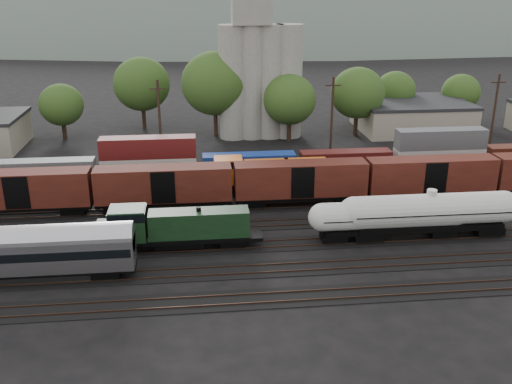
{
  "coord_description": "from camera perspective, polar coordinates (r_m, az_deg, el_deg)",
  "views": [
    {
      "loc": [
        -6.95,
        -55.27,
        24.52
      ],
      "look_at": [
        -0.87,
        2.0,
        3.0
      ],
      "focal_mm": 40.0,
      "sensor_mm": 36.0,
      "label": 1
    }
  ],
  "objects": [
    {
      "name": "orange_locomotive",
      "position": [
        69.35,
        0.68,
        1.89
      ],
      "size": [
        16.76,
        2.79,
        4.19
      ],
      "color": "black",
      "rests_on": "ground"
    },
    {
      "name": "ground",
      "position": [
        60.87,
        1.01,
        -3.27
      ],
      "size": [
        600.0,
        600.0,
        0.0
      ],
      "primitive_type": "plane",
      "color": "black"
    },
    {
      "name": "tank_car_b",
      "position": [
        59.27,
        16.98,
        -1.87
      ],
      "size": [
        18.57,
        3.32,
        4.87
      ],
      "color": "silver",
      "rests_on": "ground"
    },
    {
      "name": "industrial_sheds",
      "position": [
        94.14,
        2.42,
        6.98
      ],
      "size": [
        119.38,
        17.26,
        5.1
      ],
      "color": "#9E937F",
      "rests_on": "ground"
    },
    {
      "name": "green_locomotive",
      "position": [
        55.0,
        -8.6,
        -3.46
      ],
      "size": [
        15.88,
        2.8,
        4.2
      ],
      "color": "black",
      "rests_on": "ground"
    },
    {
      "name": "passenger_coach",
      "position": [
        52.8,
        -23.95,
        -5.4
      ],
      "size": [
        21.83,
        2.69,
        4.96
      ],
      "color": "silver",
      "rests_on": "ground"
    },
    {
      "name": "boxcar_string",
      "position": [
        64.07,
        -2.32,
        0.96
      ],
      "size": [
        153.6,
        2.9,
        4.2
      ],
      "color": "black",
      "rests_on": "ground"
    },
    {
      "name": "grain_silo",
      "position": [
        92.8,
        0.34,
        12.27
      ],
      "size": [
        13.4,
        5.0,
        29.0
      ],
      "color": "#99968C",
      "rests_on": "ground"
    },
    {
      "name": "tracks",
      "position": [
        60.85,
        1.01,
        -3.23
      ],
      "size": [
        180.0,
        33.2,
        0.2
      ],
      "color": "black",
      "rests_on": "ground"
    },
    {
      "name": "distant_hills",
      "position": [
        319.97,
        -0.47,
        12.39
      ],
      "size": [
        860.0,
        286.0,
        130.0
      ],
      "color": "#59665B",
      "rests_on": "ground"
    },
    {
      "name": "utility_poles",
      "position": [
        79.72,
        -0.9,
        7.21
      ],
      "size": [
        122.2,
        0.36,
        12.0
      ],
      "color": "black",
      "rests_on": "ground"
    },
    {
      "name": "tree_band",
      "position": [
        94.11,
        -5.04,
        9.71
      ],
      "size": [
        167.09,
        20.28,
        13.87
      ],
      "color": "black",
      "rests_on": "ground"
    },
    {
      "name": "tank_car_a",
      "position": [
        57.94,
        13.2,
        -2.37
      ],
      "size": [
        16.32,
        2.92,
        4.28
      ],
      "color": "silver",
      "rests_on": "ground"
    },
    {
      "name": "container_wall",
      "position": [
        74.24,
        0.97,
        3.02
      ],
      "size": [
        162.41,
        2.6,
        5.8
      ],
      "color": "black",
      "rests_on": "ground"
    }
  ]
}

